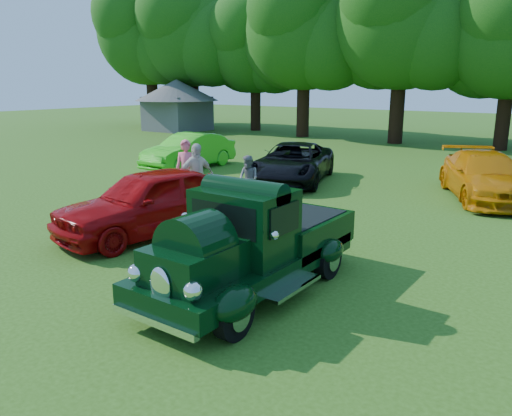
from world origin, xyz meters
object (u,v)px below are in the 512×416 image
Objects in this scene: back_car_lime at (189,151)px; spectator_white at (196,177)px; red_convertible at (151,201)px; spectator_pink at (187,171)px; hero_pickup at (252,246)px; back_car_black at (293,163)px; back_car_orange at (485,176)px; gazebo at (177,99)px; spectator_grey at (248,179)px.

back_car_lime is 2.35× the size of spectator_white.
spectator_pink is (-1.67, 3.04, 0.16)m from red_convertible.
hero_pickup is 10.21m from back_car_black.
back_car_orange is at bearing -24.57° from spectator_white.
spectator_white is at bearing 141.45° from hero_pickup.
back_car_black is at bearing -0.22° from back_car_lime.
back_car_black is at bearing 163.18° from back_car_orange.
gazebo is at bearing 128.03° from back_car_orange.
spectator_grey is (1.63, 1.03, -0.24)m from spectator_pink.
back_car_black is (5.31, -0.03, -0.02)m from back_car_lime.
back_car_lime is 0.87× the size of back_car_black.
back_car_lime is 2.34× the size of spectator_pink.
spectator_white reaches higher than back_car_lime.
spectator_white is at bearing -44.43° from gazebo.
back_car_lime reaches higher than back_car_orange.
red_convertible is at bearing -91.75° from spectator_pink.
spectator_grey is 0.76× the size of spectator_white.
gazebo is at bearing 135.97° from back_car_lime.
hero_pickup is at bearing -107.04° from spectator_white.
gazebo is (-24.79, 11.45, 1.66)m from back_car_orange.
spectator_pink is (-7.49, -5.86, 0.24)m from back_car_orange.
red_convertible is 1.05× the size of back_car_lime.
spectator_pink is at bearing -120.58° from back_car_black.
hero_pickup is at bearing -42.08° from back_car_lime.
hero_pickup is 2.49× the size of spectator_white.
red_convertible is 3.25× the size of spectator_grey.
back_car_orange is at bearing 80.21° from hero_pickup.
gazebo is (-18.18, 17.82, 1.43)m from spectator_white.
hero_pickup is at bearing -80.83° from back_car_black.
back_car_lime is 11.85m from back_car_orange.
red_convertible is 2.65m from spectator_white.
gazebo is at bearing 136.72° from hero_pickup.
back_car_black is 2.70× the size of spectator_white.
spectator_grey is (5.93, -3.67, -0.02)m from back_car_lime.
spectator_pink reaches higher than red_convertible.
back_car_orange is 2.62× the size of spectator_white.
back_car_black is 0.82× the size of gazebo.
hero_pickup is at bearing -43.28° from gazebo.
spectator_pink is at bearing -132.07° from spectator_grey.
gazebo is at bearing 104.43° from spectator_pink.
hero_pickup is at bearing -8.44° from red_convertible.
spectator_pink is at bearing 128.68° from red_convertible.
spectator_pink reaches higher than back_car_lime.
gazebo reaches higher than spectator_grey.
hero_pickup is at bearing -67.96° from spectator_pink.
spectator_grey is (-5.87, -4.82, -0.00)m from back_car_orange.
hero_pickup is 6.20m from spectator_white.
spectator_white reaches higher than hero_pickup.
spectator_grey is 1.74m from spectator_white.
gazebo is (-13.00, 12.61, 1.65)m from back_car_lime.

